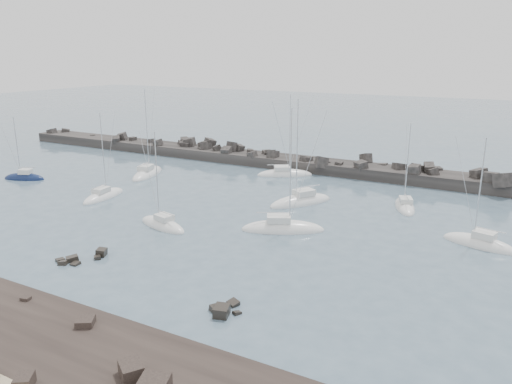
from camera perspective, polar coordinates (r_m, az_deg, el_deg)
ground at (r=56.28m, az=-10.00°, el=-5.06°), size 400.00×400.00×0.00m
rock_cluster_near at (r=52.35m, az=-19.46°, el=-7.30°), size 3.78×4.51×1.32m
rock_cluster_far at (r=40.22m, az=-3.72°, el=-13.40°), size 2.70×3.32×1.39m
breakwater at (r=90.67m, az=1.41°, el=3.35°), size 115.00×8.02×5.29m
sailboat_1 at (r=84.85m, az=-12.31°, el=1.99°), size 5.48×10.02×15.11m
sailboat_2 at (r=88.43m, az=-24.96°, el=1.42°), size 7.09×4.32×11.06m
sailboat_3 at (r=73.29m, az=-17.03°, el=-0.51°), size 3.43×8.34×12.80m
sailboat_4 at (r=82.83m, az=3.29°, el=1.99°), size 9.29×7.19×14.32m
sailboat_5 at (r=59.51m, az=-10.61°, el=-3.79°), size 7.92×4.17×12.09m
sailboat_6 at (r=67.65m, az=5.14°, el=-1.18°), size 7.64×9.67×15.18m
sailboat_7 at (r=57.37m, az=3.05°, el=-4.27°), size 9.85×6.93×15.08m
sailboat_8 at (r=57.95m, az=24.17°, el=-5.48°), size 8.11×4.27×12.45m
sailboat_9 at (r=68.30m, az=16.63°, el=-1.64°), size 4.88×7.85×11.96m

